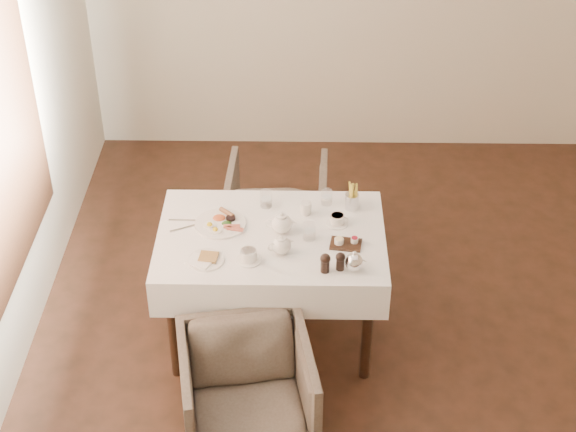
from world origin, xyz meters
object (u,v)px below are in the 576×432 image
(table, at_px, (271,251))
(armchair_far, at_px, (277,208))
(teapot_centre, at_px, (282,222))
(armchair_near, at_px, (247,393))
(breakfast_plate, at_px, (221,223))

(table, distance_m, armchair_far, 0.96)
(armchair_far, distance_m, teapot_centre, 1.01)
(table, height_order, armchair_near, table)
(armchair_near, bearing_deg, table, 72.31)
(armchair_far, bearing_deg, armchair_near, 88.14)
(table, distance_m, teapot_centre, 0.19)
(breakfast_plate, relative_size, teapot_centre, 1.76)
(armchair_far, height_order, breakfast_plate, breakfast_plate)
(armchair_far, bearing_deg, breakfast_plate, 71.59)
(table, bearing_deg, teapot_centre, 22.01)
(table, height_order, armchair_far, table)
(armchair_near, relative_size, breakfast_plate, 2.34)
(teapot_centre, bearing_deg, armchair_far, 93.17)
(breakfast_plate, distance_m, teapot_centre, 0.36)
(teapot_centre, bearing_deg, table, -158.11)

